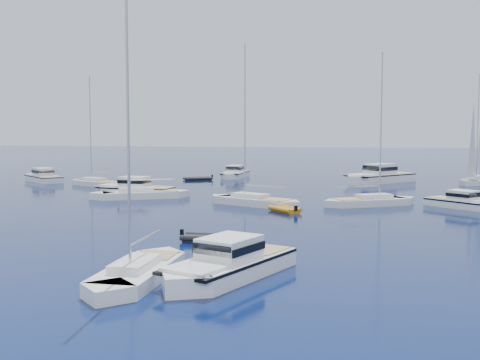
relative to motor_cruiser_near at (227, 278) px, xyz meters
name	(u,v)px	position (x,y,z in m)	size (l,w,h in m)	color
ground	(178,257)	(-3.76, 4.02, 0.00)	(400.00, 400.00, 0.00)	navy
motor_cruiser_near	(227,278)	(0.00, 0.00, 0.00)	(2.99, 9.77, 2.56)	white
motor_cruiser_centre	(133,195)	(-18.02, 33.89, 0.00)	(3.02, 9.86, 2.59)	white
motor_cruiser_far_r	(464,208)	(15.85, 29.22, 0.00)	(2.45, 8.02, 2.11)	white
motor_cruiser_far_l	(43,182)	(-36.26, 47.09, 0.00)	(2.84, 9.28, 2.44)	silver
motor_cruiser_distant	(379,183)	(9.00, 54.35, 0.00)	(3.80, 12.41, 3.26)	white
motor_cruiser_horizon	(235,178)	(-11.67, 58.66, 0.00)	(2.76, 9.01, 2.36)	white
sailboat_fore	(138,279)	(-4.17, -1.14, 0.00)	(2.63, 10.11, 14.86)	white
sailboat_mid_r	(254,205)	(-3.46, 27.67, 0.00)	(2.81, 10.79, 15.87)	silver
sailboat_mid_l	(140,198)	(-16.10, 31.00, 0.00)	(2.85, 10.96, 16.11)	white
sailboat_centre	(370,205)	(7.41, 29.59, 0.00)	(2.65, 10.20, 14.99)	silver
sailboat_far_l	(96,186)	(-26.39, 42.71, 0.00)	(2.54, 9.79, 14.39)	silver
sailboat_sails_far	(479,184)	(21.99, 55.62, 0.00)	(2.63, 10.12, 14.88)	silver
tender_yellow	(285,212)	(-0.01, 23.61, 0.00)	(1.82, 3.24, 0.95)	orange
tender_grey_near	(207,241)	(-3.32, 9.01, 0.00)	(1.88, 3.38, 0.95)	black
tender_grey_far	(198,180)	(-15.95, 53.40, 0.00)	(2.24, 4.18, 0.95)	black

